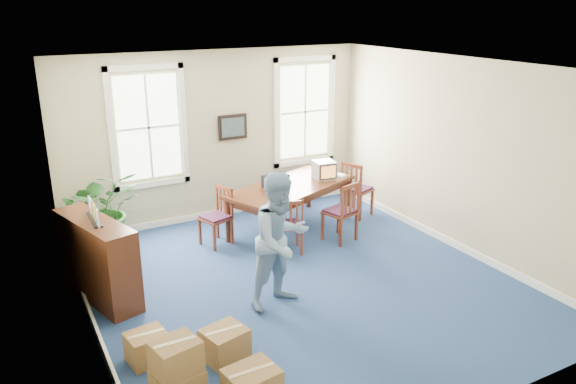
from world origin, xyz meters
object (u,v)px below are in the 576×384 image
chair_near_left (288,224)px  credenza (97,257)px  crt_tv (324,170)px  conference_table (291,207)px  cardboard_boxes (192,361)px  man (281,240)px  potted_plant (103,210)px

chair_near_left → credenza: bearing=19.4°
chair_near_left → crt_tv: bearing=-126.5°
conference_table → crt_tv: size_ratio=6.10×
crt_tv → credenza: credenza is taller
crt_tv → cardboard_boxes: (-3.87, -3.59, -0.64)m
chair_near_left → man: bearing=75.8°
conference_table → potted_plant: 3.29m
crt_tv → cardboard_boxes: crt_tv is taller
man → cardboard_boxes: 2.18m
chair_near_left → cardboard_boxes: 3.75m
conference_table → credenza: credenza is taller
crt_tv → chair_near_left: size_ratio=0.42×
conference_table → man: man is taller
credenza → potted_plant: (0.41, 1.68, 0.08)m
man → credenza: (-2.19, 1.36, -0.32)m
man → cardboard_boxes: bearing=-157.3°
man → credenza: size_ratio=1.18×
cardboard_boxes → chair_near_left: bearing=45.7°
credenza → potted_plant: 1.73m
crt_tv → cardboard_boxes: bearing=-130.1°
credenza → cardboard_boxes: credenza is taller
conference_table → chair_near_left: bearing=-143.3°
man → crt_tv: bearing=35.1°
chair_near_left → man: (-0.90, -1.46, 0.46)m
potted_plant → cardboard_boxes: potted_plant is taller
chair_near_left → man: size_ratio=0.51×
chair_near_left → cardboard_boxes: bearing=63.2°
crt_tv → credenza: 4.48m
cardboard_boxes → conference_table: bearing=48.5°
crt_tv → potted_plant: potted_plant is taller
potted_plant → cardboard_boxes: (0.07, -4.26, -0.32)m
chair_near_left → cardboard_boxes: chair_near_left is taller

